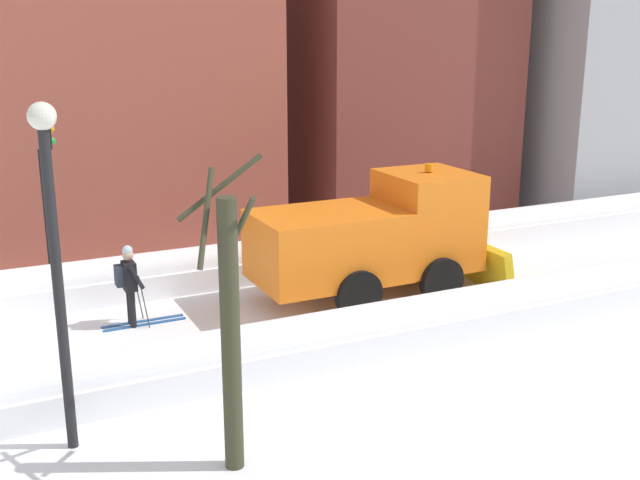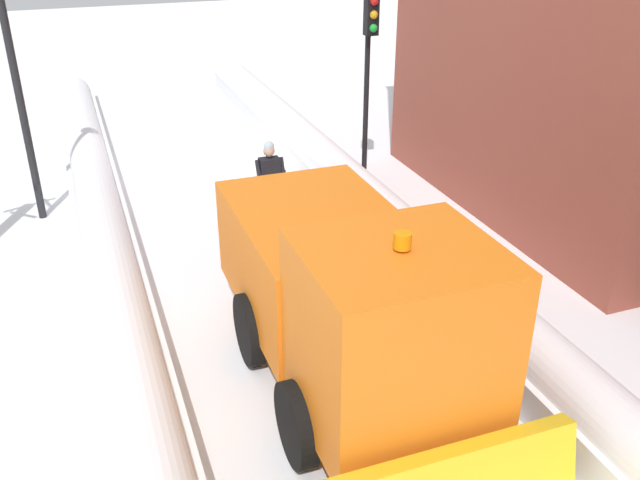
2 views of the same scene
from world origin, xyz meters
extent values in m
plane|color=white|center=(0.00, 10.00, 0.00)|extent=(80.00, 80.00, 0.00)
cube|color=white|center=(-2.69, 10.00, 0.29)|extent=(1.10, 36.00, 0.59)
cylinder|color=white|center=(-2.69, 10.00, 0.59)|extent=(0.90, 34.20, 0.90)
cube|color=white|center=(2.69, 10.00, 0.28)|extent=(1.10, 36.00, 0.55)
cylinder|color=white|center=(2.69, 10.00, 0.55)|extent=(0.90, 34.20, 0.90)
cube|color=orange|center=(-0.24, 8.04, 1.40)|extent=(2.30, 3.40, 1.60)
cube|color=orange|center=(-0.24, 10.74, 1.75)|extent=(2.20, 2.00, 2.30)
cube|color=black|center=(-0.24, 11.70, 2.26)|extent=(1.85, 0.06, 1.01)
cylinder|color=orange|center=(-0.24, 10.74, 3.02)|extent=(0.20, 0.20, 0.18)
cylinder|color=black|center=(-1.39, 10.44, 0.55)|extent=(0.25, 1.10, 1.10)
cylinder|color=black|center=(0.91, 10.44, 0.55)|extent=(0.25, 1.10, 1.10)
cylinder|color=black|center=(-1.39, 8.24, 0.55)|extent=(0.25, 1.10, 1.10)
cylinder|color=black|center=(0.91, 8.24, 0.55)|extent=(0.25, 1.10, 1.10)
cylinder|color=black|center=(-0.90, 3.57, 0.41)|extent=(0.14, 0.14, 0.82)
cylinder|color=black|center=(-0.68, 3.57, 0.41)|extent=(0.14, 0.14, 0.82)
cube|color=black|center=(-0.79, 3.57, 1.13)|extent=(0.42, 0.26, 0.62)
cube|color=#262D38|center=(-0.79, 3.36, 1.16)|extent=(0.32, 0.16, 0.44)
sphere|color=tan|center=(-0.79, 3.57, 1.60)|extent=(0.24, 0.24, 0.24)
sphere|color=silver|center=(-0.79, 3.57, 1.70)|extent=(0.22, 0.22, 0.22)
cylinder|color=black|center=(-1.05, 3.67, 1.16)|extent=(0.09, 0.33, 0.56)
cylinder|color=black|center=(-0.53, 3.67, 1.16)|extent=(0.09, 0.33, 0.56)
cube|color=#194C8C|center=(-0.90, 3.82, 0.01)|extent=(0.09, 1.80, 0.03)
cube|color=#194C8C|center=(-0.68, 3.82, 0.01)|extent=(0.09, 1.80, 0.03)
cylinder|color=#262628|center=(-1.09, 3.79, 0.60)|extent=(0.02, 0.19, 1.19)
cylinder|color=#262628|center=(-0.49, 3.79, 0.60)|extent=(0.02, 0.19, 1.19)
cylinder|color=black|center=(-3.53, 2.28, 1.78)|extent=(0.12, 0.12, 3.56)
cube|color=black|center=(-3.53, 2.42, 4.01)|extent=(0.28, 0.24, 0.90)
sphere|color=red|center=(-3.53, 2.55, 4.29)|extent=(0.18, 0.18, 0.18)
sphere|color=gold|center=(-3.53, 2.55, 4.01)|extent=(0.18, 0.18, 0.18)
sphere|color=green|center=(-3.53, 2.55, 3.73)|extent=(0.18, 0.18, 0.18)
cylinder|color=black|center=(3.85, 1.65, 2.45)|extent=(0.16, 0.16, 4.89)
camera|label=1|loc=(15.07, 0.51, 6.23)|focal=43.15mm
camera|label=2|loc=(2.91, 16.72, 6.40)|focal=38.98mm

